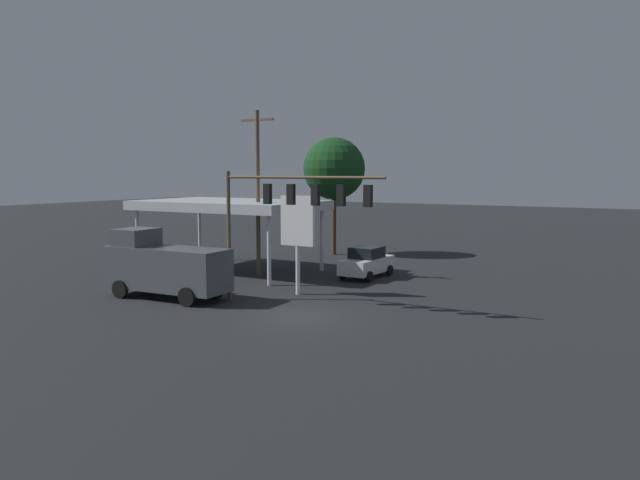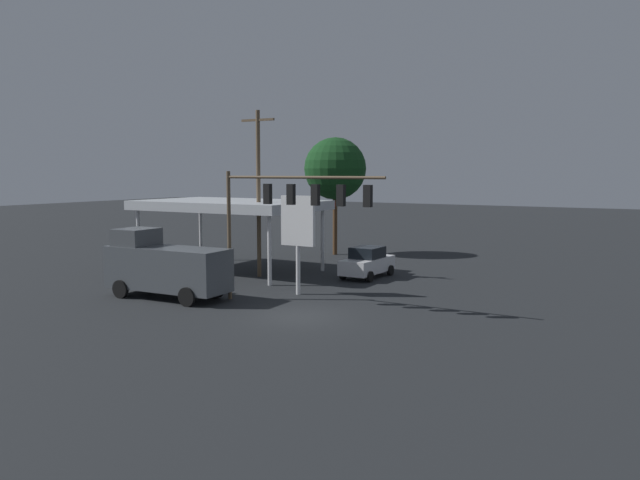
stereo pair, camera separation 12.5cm
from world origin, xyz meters
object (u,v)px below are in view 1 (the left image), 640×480
Objects in this scene: price_sign at (298,225)px; delivery_truck at (165,266)px; traffic_signal_assembly at (291,203)px; street_tree at (334,169)px; utility_pole at (258,190)px; sedan_far at (367,262)px.

price_sign reaches higher than delivery_truck.
delivery_truck is at bearing 12.24° from traffic_signal_assembly.
street_tree reaches higher than delivery_truck.
utility_pole reaches higher than delivery_truck.
utility_pole is at bearing -35.37° from price_sign.
sedan_far is at bearing -97.32° from price_sign.
sedan_far is 0.48× the size of street_tree.
utility_pole is at bearing -44.65° from traffic_signal_assembly.
street_tree is at bearing -139.11° from sedan_far.
delivery_truck is 12.82m from sedan_far.
delivery_truck is at bearing -28.27° from sedan_far.
sedan_far is (-6.42, -11.07, -0.74)m from delivery_truck.
traffic_signal_assembly is 9.21m from utility_pole.
street_tree is (0.54, -19.65, 5.13)m from delivery_truck.
delivery_truck is 20.32m from street_tree.
price_sign is 7.39m from sedan_far.
price_sign is at bearing -144.60° from delivery_truck.
utility_pole is at bearing 94.41° from street_tree.
sedan_far is at bearing -152.87° from utility_pole.
price_sign is at bearing -63.98° from traffic_signal_assembly.
street_tree is (6.09, -15.37, 3.09)m from price_sign.
price_sign is 16.81m from street_tree.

